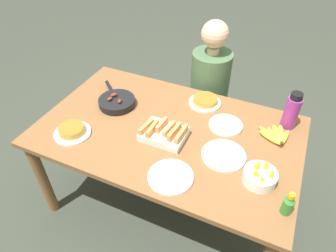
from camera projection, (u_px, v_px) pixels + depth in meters
name	position (u px, v px, depth m)	size (l,w,h in m)	color
ground_plane	(168.00, 198.00, 2.35)	(14.00, 14.00, 0.00)	#383D33
dining_table	(168.00, 140.00, 1.94)	(1.62, 1.00, 0.72)	brown
banana_bunch	(276.00, 136.00, 1.81)	(0.20, 0.20, 0.04)	yellow
melon_tray	(164.00, 133.00, 1.80)	(0.27, 0.20, 0.10)	silver
skillet	(117.00, 102.00, 2.06)	(0.33, 0.31, 0.08)	black
frittata_plate_center	(72.00, 131.00, 1.83)	(0.23, 0.23, 0.06)	white
frittata_plate_side	(205.00, 101.00, 2.07)	(0.22, 0.22, 0.05)	white
empty_plate_near_front	(226.00, 125.00, 1.90)	(0.21, 0.21, 0.02)	white
empty_plate_far_left	(223.00, 155.00, 1.70)	(0.25, 0.25, 0.02)	white
empty_plate_far_right	(171.00, 177.00, 1.58)	(0.24, 0.24, 0.02)	white
fruit_bowl_mango	(260.00, 176.00, 1.55)	(0.18, 0.18, 0.12)	white
water_bottle	(292.00, 111.00, 1.83)	(0.09, 0.09, 0.25)	#992D89
hot_sauce_bottle	(288.00, 204.00, 1.40)	(0.05, 0.05, 0.14)	#337F2D
person_figure	(208.00, 101.00, 2.50)	(0.34, 0.34, 1.17)	black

